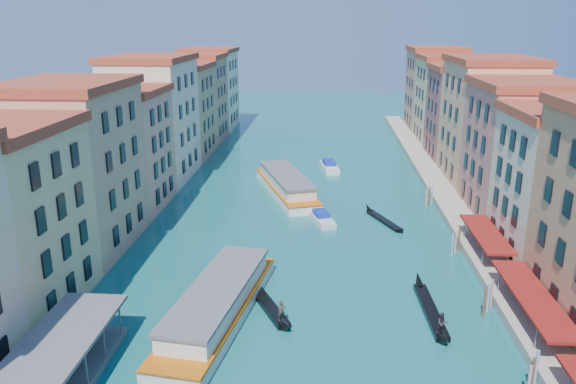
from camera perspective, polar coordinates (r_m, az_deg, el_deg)
name	(u,v)px	position (r m, az deg, el deg)	size (l,w,h in m)	color
left_bank_palazzos	(142,129)	(93.66, -14.64, 6.17)	(12.80, 128.40, 21.00)	beige
right_bank_palazzos	(497,133)	(93.00, 20.46, 5.60)	(12.80, 128.40, 21.00)	brown
quay	(440,190)	(93.18, 15.16, 0.24)	(4.00, 140.00, 1.00)	#9E987F
restaurant_awnings	(535,300)	(54.51, 23.82, -9.96)	(3.20, 44.55, 3.12)	maroon
vaporetto_stop	(57,372)	(46.91, -22.45, -16.53)	(5.40, 16.40, 3.65)	slate
mooring_poles_right	(480,286)	(59.25, 18.95, -9.03)	(1.44, 54.24, 3.20)	#55331D
mooring_poles_left	(24,372)	(48.08, -25.21, -16.22)	(0.24, 8.24, 3.20)	#55331D
vaporetto_near	(218,303)	(52.95, -7.11, -11.16)	(8.33, 22.83, 3.32)	silver
vaporetto_far	(286,185)	(89.17, -0.16, 0.77)	(11.97, 22.70, 3.31)	white
gondola_fore	(265,300)	(55.41, -2.31, -10.91)	(6.75, 12.40, 2.66)	black
gondola_right	(431,310)	(55.18, 14.33, -11.52)	(1.71, 13.44, 2.68)	black
gondola_far	(383,219)	(78.13, 9.64, -2.75)	(5.20, 10.42, 1.56)	black
motorboat_mid	(322,218)	(77.06, 3.45, -2.64)	(4.01, 7.05, 1.39)	silver
motorboat_far	(329,166)	(104.28, 4.22, 2.63)	(3.84, 8.29, 1.65)	silver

